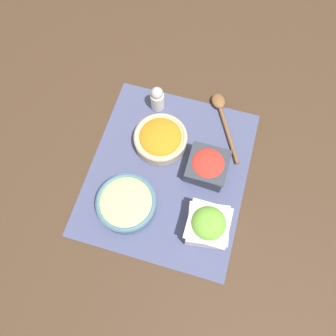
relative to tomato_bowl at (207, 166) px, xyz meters
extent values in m
plane|color=#422D1E|center=(0.04, -0.11, -0.04)|extent=(3.00, 3.00, 0.00)
cube|color=#474C70|center=(0.04, -0.11, -0.04)|extent=(0.55, 0.48, 0.00)
cube|color=#333842|center=(0.00, 0.00, -0.01)|extent=(0.12, 0.12, 0.05)
cube|color=#333842|center=(0.00, 0.00, 0.02)|extent=(0.12, 0.12, 0.00)
ellipsoid|color=red|center=(0.00, 0.00, 0.02)|extent=(0.10, 0.10, 0.03)
cylinder|color=slate|center=(0.17, -0.20, -0.02)|extent=(0.17, 0.17, 0.04)
torus|color=slate|center=(0.17, -0.20, 0.00)|extent=(0.17, 0.17, 0.01)
ellipsoid|color=#A8CC7F|center=(0.17, -0.20, 0.00)|extent=(0.15, 0.15, 0.02)
cylinder|color=#C6B28E|center=(-0.05, -0.16, -0.02)|extent=(0.17, 0.17, 0.04)
torus|color=#C6B28E|center=(-0.05, -0.16, 0.00)|extent=(0.16, 0.16, 0.01)
ellipsoid|color=orange|center=(-0.05, -0.16, 0.00)|extent=(0.13, 0.13, 0.03)
cube|color=white|center=(0.17, 0.04, 0.00)|extent=(0.13, 0.13, 0.06)
cube|color=white|center=(0.17, 0.04, 0.03)|extent=(0.12, 0.12, 0.00)
ellipsoid|color=#6BAD38|center=(0.17, 0.04, 0.03)|extent=(0.10, 0.10, 0.06)
cylinder|color=brown|center=(-0.14, 0.04, -0.03)|extent=(0.19, 0.11, 0.01)
ellipsoid|color=brown|center=(-0.25, -0.02, -0.02)|extent=(0.07, 0.07, 0.02)
cylinder|color=silver|center=(-0.18, -0.21, 0.00)|extent=(0.04, 0.04, 0.07)
sphere|color=#B2B2B7|center=(-0.18, -0.21, 0.04)|extent=(0.04, 0.04, 0.04)
camera|label=1|loc=(0.38, -0.01, 0.91)|focal=35.00mm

